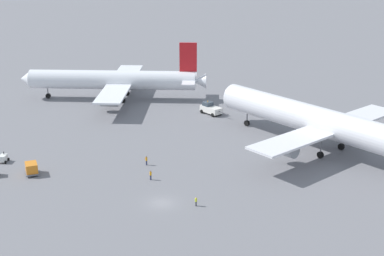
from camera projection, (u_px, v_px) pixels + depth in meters
The scene contains 9 objects.
ground_plane at pixel (161, 203), 91.46m from camera, with size 600.00×600.00×0.00m, color slate.
airliner_at_gate_left at pixel (114, 80), 147.03m from camera, with size 48.31×39.67×14.97m.
airliner_being_pushed at pixel (320, 122), 112.06m from camera, with size 37.53×46.30×16.22m.
pushback_tug at pixel (211, 109), 136.13m from camera, with size 6.16×7.74×3.03m.
gse_gpu_cart_small at pixel (3, 158), 107.46m from camera, with size 1.91×2.33×1.90m.
gse_container_dolly_flat at pixel (32, 168), 101.88m from camera, with size 2.99×3.68×2.15m.
ground_crew_wing_walker_right at pixel (196, 201), 90.17m from camera, with size 0.36×0.36×1.54m.
ground_crew_ramp_agent_by_cones at pixel (151, 175), 99.73m from camera, with size 0.36×0.36×1.72m.
ground_crew_marshaller_foreground at pixel (146, 160), 106.09m from camera, with size 0.48×0.36×1.75m.
Camera 1 is at (-1.74, -82.81, 40.89)m, focal length 53.49 mm.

